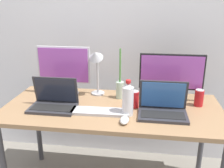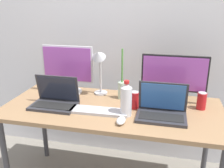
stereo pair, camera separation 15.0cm
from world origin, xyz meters
name	(u,v)px [view 1 (the left image)]	position (x,y,z in m)	size (l,w,h in m)	color
wall_back	(121,22)	(0.00, 0.59, 1.30)	(7.00, 0.08, 2.60)	silver
work_desk	(112,115)	(0.00, 0.00, 0.67)	(1.61, 0.71, 0.74)	#424247
monitor_left	(64,70)	(-0.42, 0.21, 0.95)	(0.43, 0.22, 0.40)	silver
monitor_center	(171,75)	(0.43, 0.20, 0.94)	(0.49, 0.17, 0.37)	black
laptop_silver	(54,101)	(-0.42, -0.07, 0.79)	(0.33, 0.21, 0.22)	#2D2D33
laptop_secondary	(163,107)	(0.36, -0.08, 0.79)	(0.33, 0.22, 0.23)	#2D2D33
keyboard_main	(99,112)	(-0.08, -0.11, 0.75)	(0.43, 0.12, 0.02)	#B2B2B7
mouse_by_keyboard	(124,120)	(0.11, -0.23, 0.76)	(0.06, 0.11, 0.04)	silver
water_bottle	(128,99)	(0.12, -0.11, 0.86)	(0.08, 0.08, 0.25)	silver
soda_can_near_keyboard	(199,98)	(0.64, 0.11, 0.80)	(0.07, 0.07, 0.13)	red
soda_can_by_laptop	(134,99)	(0.16, 0.02, 0.80)	(0.07, 0.07, 0.13)	red
bamboo_vase	(120,88)	(0.04, 0.18, 0.83)	(0.06, 0.06, 0.40)	#B2D1B7
desk_lamp	(96,64)	(-0.15, 0.20, 1.01)	(0.11, 0.18, 0.40)	#B7B7BC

